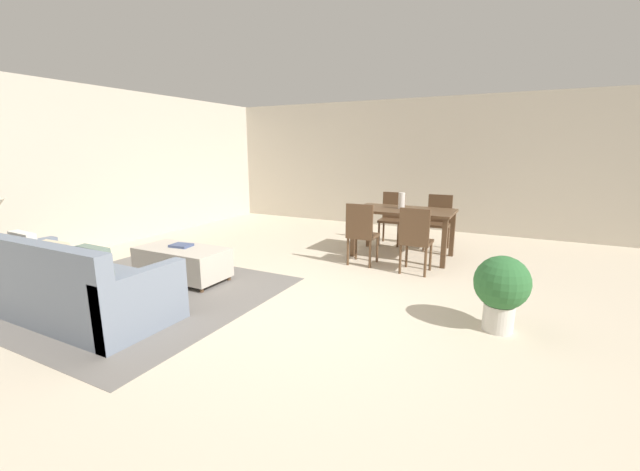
{
  "coord_description": "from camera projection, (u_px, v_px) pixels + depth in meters",
  "views": [
    {
      "loc": [
        1.93,
        -3.43,
        1.69
      ],
      "look_at": [
        -0.28,
        0.91,
        0.6
      ],
      "focal_mm": 22.03,
      "sensor_mm": 36.0,
      "label": 1
    }
  ],
  "objects": [
    {
      "name": "ground_plane",
      "position": [
        305.0,
        310.0,
        4.2
      ],
      "size": [
        10.8,
        10.8,
        0.0
      ],
      "primitive_type": "plane",
      "color": "beige"
    },
    {
      "name": "dining_chair_near_right",
      "position": [
        415.0,
        237.0,
        5.3
      ],
      "size": [
        0.4,
        0.4,
        0.92
      ],
      "color": "#513823",
      "rests_on": "ground_plane"
    },
    {
      "name": "dining_table",
      "position": [
        404.0,
        216.0,
        6.15
      ],
      "size": [
        1.52,
        0.85,
        0.76
      ],
      "color": "#513823",
      "rests_on": "ground_plane"
    },
    {
      "name": "dining_chair_far_right",
      "position": [
        438.0,
        219.0,
        6.67
      ],
      "size": [
        0.4,
        0.4,
        0.92
      ],
      "color": "#513823",
      "rests_on": "ground_plane"
    },
    {
      "name": "vase_centerpiece",
      "position": [
        402.0,
        201.0,
        6.17
      ],
      "size": [
        0.1,
        0.1,
        0.25
      ],
      "primitive_type": "cylinder",
      "color": "silver",
      "rests_on": "dining_table"
    },
    {
      "name": "wall_left",
      "position": [
        76.0,
        170.0,
        6.34
      ],
      "size": [
        0.12,
        11.0,
        2.7
      ],
      "primitive_type": "cube",
      "color": "#BCB2A0",
      "rests_on": "ground_plane"
    },
    {
      "name": "couch",
      "position": [
        68.0,
        288.0,
        4.02
      ],
      "size": [
        2.28,
        0.93,
        0.86
      ],
      "color": "slate",
      "rests_on": "ground_plane"
    },
    {
      "name": "area_rug",
      "position": [
        136.0,
        294.0,
        4.65
      ],
      "size": [
        3.0,
        2.8,
        0.01
      ],
      "primitive_type": "cube",
      "color": "slate",
      "rests_on": "ground_plane"
    },
    {
      "name": "book_on_ottoman",
      "position": [
        181.0,
        245.0,
        5.13
      ],
      "size": [
        0.28,
        0.23,
        0.03
      ],
      "primitive_type": "cube",
      "rotation": [
        0.0,
        0.0,
        0.12
      ],
      "color": "#3F4C72",
      "rests_on": "ottoman_table"
    },
    {
      "name": "wall_back",
      "position": [
        420.0,
        165.0,
        8.26
      ],
      "size": [
        9.0,
        0.12,
        2.7
      ],
      "primitive_type": "cube",
      "color": "#BCB2A0",
      "rests_on": "ground_plane"
    },
    {
      "name": "ottoman_table",
      "position": [
        182.0,
        262.0,
        5.11
      ],
      "size": [
        1.2,
        0.6,
        0.43
      ],
      "color": "#B7AD9E",
      "rests_on": "ground_plane"
    },
    {
      "name": "side_table",
      "position": [
        0.0,
        253.0,
        4.7
      ],
      "size": [
        0.4,
        0.4,
        0.58
      ],
      "color": "olive",
      "rests_on": "ground_plane"
    },
    {
      "name": "potted_plant",
      "position": [
        501.0,
        287.0,
        3.64
      ],
      "size": [
        0.5,
        0.5,
        0.72
      ],
      "color": "beige",
      "rests_on": "ground_plane"
    },
    {
      "name": "dining_chair_near_left",
      "position": [
        361.0,
        231.0,
        5.7
      ],
      "size": [
        0.41,
        0.41,
        0.92
      ],
      "color": "#513823",
      "rests_on": "ground_plane"
    },
    {
      "name": "dining_chair_far_left",
      "position": [
        392.0,
        215.0,
        7.05
      ],
      "size": [
        0.43,
        0.43,
        0.92
      ],
      "color": "#513823",
      "rests_on": "ground_plane"
    }
  ]
}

